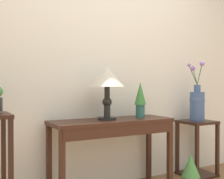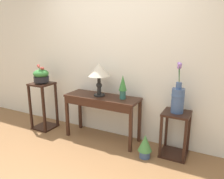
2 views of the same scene
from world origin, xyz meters
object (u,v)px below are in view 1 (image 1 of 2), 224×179
pedestal_stand_right (197,148)px  console_table (113,130)px  potted_plant_on_console (140,98)px  flower_vase_tall_right (197,102)px  table_lamp (107,80)px  potted_plant_floor (191,169)px

pedestal_stand_right → console_table: bearing=-177.4°
pedestal_stand_right → potted_plant_on_console: bearing=-179.5°
console_table → flower_vase_tall_right: flower_vase_tall_right is taller
table_lamp → potted_plant_floor: 1.28m
pedestal_stand_right → potted_plant_floor: pedestal_stand_right is taller
potted_plant_on_console → pedestal_stand_right: (0.81, 0.01, -0.61)m
potted_plant_floor → potted_plant_on_console: bearing=151.6°
pedestal_stand_right → potted_plant_floor: 0.45m
table_lamp → flower_vase_tall_right: bearing=1.3°
table_lamp → potted_plant_floor: (0.86, -0.23, -0.92)m
pedestal_stand_right → flower_vase_tall_right: 0.53m
flower_vase_tall_right → potted_plant_floor: (-0.34, -0.26, -0.67)m
potted_plant_on_console → potted_plant_floor: (0.46, -0.25, -0.74)m
potted_plant_on_console → potted_plant_floor: potted_plant_on_console is taller
console_table → pedestal_stand_right: (1.15, 0.05, -0.30)m
table_lamp → flower_vase_tall_right: size_ratio=0.74×
potted_plant_on_console → potted_plant_floor: bearing=-28.4°
table_lamp → flower_vase_tall_right: 1.23m
console_table → table_lamp: (-0.05, 0.02, 0.49)m
pedestal_stand_right → flower_vase_tall_right: (-0.00, 0.00, 0.53)m
flower_vase_tall_right → potted_plant_floor: size_ratio=2.02×
potted_plant_on_console → flower_vase_tall_right: bearing=0.6°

